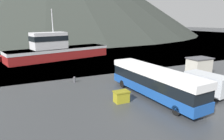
# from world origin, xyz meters

# --- Properties ---
(water_surface) EXTENTS (240.00, 240.00, 0.00)m
(water_surface) POSITION_xyz_m (0.00, 140.32, 0.00)
(water_surface) COLOR #475B6B
(water_surface) RESTS_ON ground
(tour_bus) EXTENTS (3.42, 12.35, 3.12)m
(tour_bus) POSITION_xyz_m (-2.67, 9.70, 1.76)
(tour_bus) COLOR #194799
(tour_bus) RESTS_ON ground
(delivery_van) EXTENTS (2.71, 6.57, 2.31)m
(delivery_van) POSITION_xyz_m (2.83, 8.41, 1.23)
(delivery_van) COLOR silver
(delivery_van) RESTS_ON ground
(fishing_boat) EXTENTS (22.00, 10.11, 10.21)m
(fishing_boat) POSITION_xyz_m (-7.84, 36.27, 2.03)
(fishing_boat) COLOR maroon
(fishing_boat) RESTS_ON water_surface
(storage_bin) EXTENTS (1.52, 1.06, 1.14)m
(storage_bin) POSITION_xyz_m (-6.35, 9.90, 0.58)
(storage_bin) COLOR olive
(storage_bin) RESTS_ON ground
(dock_kiosk) EXTENTS (3.45, 2.42, 2.63)m
(dock_kiosk) POSITION_xyz_m (8.71, 14.06, 1.33)
(dock_kiosk) COLOR beige
(dock_kiosk) RESTS_ON ground
(small_boat) EXTENTS (7.14, 5.92, 1.01)m
(small_boat) POSITION_xyz_m (-16.39, 40.72, 0.51)
(small_boat) COLOR maroon
(small_boat) RESTS_ON water_surface
(mooring_bollard) EXTENTS (0.31, 0.31, 0.80)m
(mooring_bollard) POSITION_xyz_m (-8.86, 18.34, 0.43)
(mooring_bollard) COLOR #4C4C51
(mooring_bollard) RESTS_ON ground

